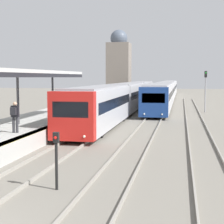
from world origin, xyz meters
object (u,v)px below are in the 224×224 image
person_on_platform (15,114)px  train_near (127,96)px  train_far (166,90)px  signal_post_near (56,155)px  signal_mast_far (205,86)px

person_on_platform → train_near: bearing=83.7°
person_on_platform → train_near: (2.59, 23.63, -0.14)m
train_far → train_near: bearing=-100.1°
train_far → signal_post_near: (-1.74, -50.65, -0.49)m
person_on_platform → train_near: 23.77m
train_far → person_on_platform: bearing=-98.0°
person_on_platform → signal_post_near: person_on_platform is taller
person_on_platform → train_far: (6.25, 44.23, -0.18)m
train_near → signal_mast_far: 8.81m
train_far → signal_mast_far: 20.85m
signal_mast_far → person_on_platform: bearing=-115.2°
train_near → train_far: bearing=79.9°
person_on_platform → signal_post_near: bearing=-55.0°
person_on_platform → train_far: bearing=82.0°
train_near → signal_post_near: train_near is taller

